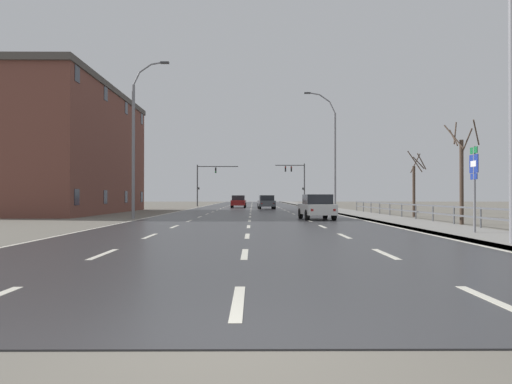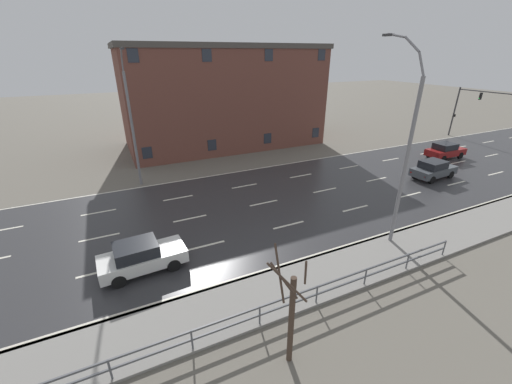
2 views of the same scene
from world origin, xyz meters
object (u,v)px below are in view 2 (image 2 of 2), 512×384
object	(u,v)px
street_lamp_left_bank	(132,123)
car_far_left	(141,256)
brick_building	(223,96)
traffic_signal_left	(465,105)
car_distant	(433,169)
car_near_left	(445,150)
street_lamp_midground	(405,152)

from	to	relation	value
street_lamp_left_bank	car_far_left	distance (m)	12.46
car_far_left	brick_building	bearing A→B (deg)	146.96
traffic_signal_left	car_distant	bearing A→B (deg)	-61.82
traffic_signal_left	car_near_left	size ratio (longest dim) A/B	1.47
car_near_left	street_lamp_midground	bearing A→B (deg)	-61.55
street_lamp_left_bank	traffic_signal_left	bearing A→B (deg)	88.95
street_lamp_left_bank	traffic_signal_left	size ratio (longest dim) A/B	1.70
street_lamp_left_bank	car_near_left	xyz separation A→B (m)	(5.84, 29.13, -4.24)
street_lamp_midground	car_far_left	size ratio (longest dim) A/B	2.59
car_far_left	car_distant	bearing A→B (deg)	92.47
street_lamp_left_bank	car_distant	world-z (taller)	street_lamp_left_bank
car_near_left	brick_building	bearing A→B (deg)	-128.61
brick_building	car_near_left	bearing A→B (deg)	50.45
car_distant	street_lamp_midground	bearing A→B (deg)	-66.04
traffic_signal_left	brick_building	bearing A→B (deg)	-109.79
car_far_left	car_distant	distance (m)	24.39
street_lamp_midground	car_far_left	distance (m)	14.25
street_lamp_midground	brick_building	size ratio (longest dim) A/B	0.50
car_near_left	traffic_signal_left	bearing A→B (deg)	118.98
street_lamp_midground	car_distant	bearing A→B (deg)	117.01
car_far_left	street_lamp_midground	bearing A→B (deg)	72.98
car_far_left	car_near_left	bearing A→B (deg)	97.46
car_near_left	car_distant	world-z (taller)	same
street_lamp_left_bank	traffic_signal_left	xyz separation A→B (m)	(0.71, 38.76, -0.98)
street_lamp_midground	traffic_signal_left	xyz separation A→B (m)	(-14.14, 26.92, -1.22)
traffic_signal_left	street_lamp_midground	bearing A→B (deg)	-62.30
car_distant	brick_building	bearing A→B (deg)	-149.59
street_lamp_left_bank	brick_building	bearing A→B (deg)	131.29
street_lamp_left_bank	car_near_left	bearing A→B (deg)	78.66
brick_building	street_lamp_midground	bearing A→B (deg)	2.71
car_distant	brick_building	xyz separation A→B (m)	(-18.57, -12.27, 4.63)
street_lamp_midground	brick_building	distance (m)	24.26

